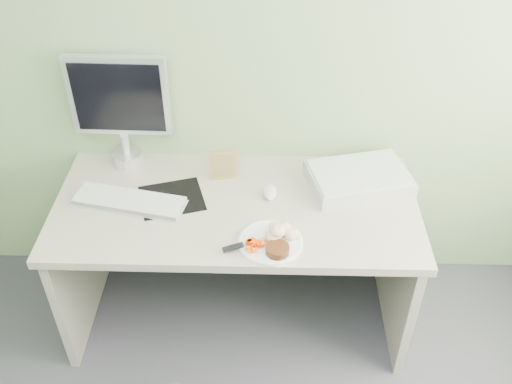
{
  "coord_description": "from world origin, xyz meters",
  "views": [
    {
      "loc": [
        0.14,
        -0.29,
        2.34
      ],
      "look_at": [
        0.09,
        1.5,
        0.9
      ],
      "focal_mm": 40.0,
      "sensor_mm": 36.0,
      "label": 1
    }
  ],
  "objects_px": {
    "plate": "(271,242)",
    "scanner": "(359,179)",
    "desk": "(237,235)",
    "monitor": "(120,105)"
  },
  "relations": [
    {
      "from": "monitor",
      "to": "scanner",
      "type": "bearing_deg",
      "value": -7.23
    },
    {
      "from": "scanner",
      "to": "monitor",
      "type": "relative_size",
      "value": 0.81
    },
    {
      "from": "scanner",
      "to": "monitor",
      "type": "bearing_deg",
      "value": 157.19
    },
    {
      "from": "desk",
      "to": "scanner",
      "type": "distance_m",
      "value": 0.61
    },
    {
      "from": "plate",
      "to": "scanner",
      "type": "bearing_deg",
      "value": 44.75
    },
    {
      "from": "plate",
      "to": "monitor",
      "type": "xyz_separation_m",
      "value": [
        -0.69,
        0.56,
        0.3
      ]
    },
    {
      "from": "plate",
      "to": "scanner",
      "type": "xyz_separation_m",
      "value": [
        0.4,
        0.39,
        0.03
      ]
    },
    {
      "from": "desk",
      "to": "monitor",
      "type": "relative_size",
      "value": 2.95
    },
    {
      "from": "scanner",
      "to": "plate",
      "type": "bearing_deg",
      "value": -149.42
    },
    {
      "from": "monitor",
      "to": "plate",
      "type": "bearing_deg",
      "value": -37.74
    }
  ]
}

